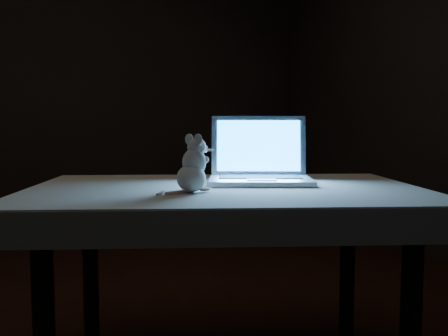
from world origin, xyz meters
name	(u,v)px	position (x,y,z in m)	size (l,w,h in m)	color
back_wall	(56,79)	(0.00, 2.50, 1.30)	(4.50, 0.04, 2.60)	black
table	(225,283)	(0.31, -0.36, 0.34)	(1.27, 0.82, 0.68)	black
tablecloth	(199,202)	(0.22, -0.35, 0.64)	(1.37, 0.92, 0.10)	beige
laptop	(261,149)	(0.48, -0.31, 0.82)	(0.38, 0.33, 0.26)	#B7B6BC
plush_mouse	(191,164)	(0.16, -0.45, 0.78)	(0.14, 0.14, 0.19)	silver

